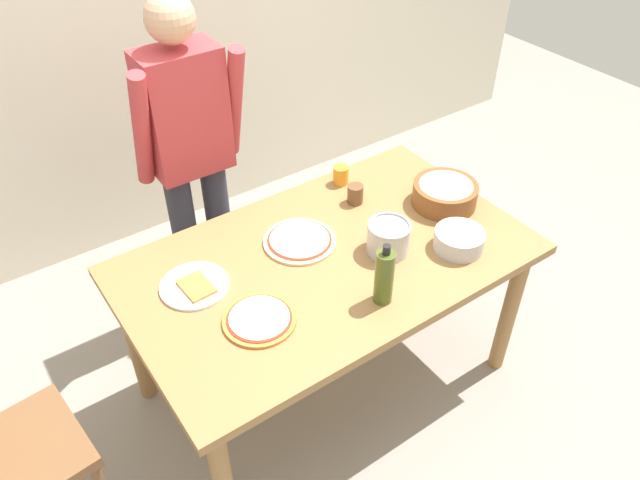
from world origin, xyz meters
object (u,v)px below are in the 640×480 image
(popcorn_bowl, at_px, (445,192))
(cup_small_brown, at_px, (355,194))
(pizza_raw_on_board, at_px, (300,241))
(dining_table, at_px, (327,273))
(plate_with_slice, at_px, (195,286))
(mixing_bowl_steel, at_px, (459,240))
(olive_oil_bottle, at_px, (384,277))
(person_cook, at_px, (191,150))
(steel_pot, at_px, (388,237))
(cup_orange, at_px, (341,175))
(pizza_cooked_on_tray, at_px, (259,319))

(popcorn_bowl, height_order, cup_small_brown, popcorn_bowl)
(pizza_raw_on_board, bearing_deg, dining_table, -73.00)
(plate_with_slice, height_order, cup_small_brown, cup_small_brown)
(mixing_bowl_steel, relative_size, olive_oil_bottle, 0.78)
(popcorn_bowl, height_order, olive_oil_bottle, olive_oil_bottle)
(dining_table, relative_size, mixing_bowl_steel, 8.00)
(pizza_raw_on_board, height_order, popcorn_bowl, popcorn_bowl)
(dining_table, distance_m, olive_oil_bottle, 0.37)
(plate_with_slice, bearing_deg, person_cook, 63.65)
(cup_small_brown, bearing_deg, person_cook, 134.14)
(steel_pot, bearing_deg, popcorn_bowl, 14.05)
(dining_table, relative_size, popcorn_bowl, 5.71)
(plate_with_slice, distance_m, cup_orange, 0.89)
(popcorn_bowl, relative_size, cup_small_brown, 3.29)
(pizza_cooked_on_tray, relative_size, plate_with_slice, 1.01)
(person_cook, bearing_deg, steel_pot, -64.05)
(mixing_bowl_steel, xyz_separation_m, olive_oil_bottle, (-0.43, -0.05, 0.07))
(plate_with_slice, distance_m, olive_oil_bottle, 0.70)
(steel_pot, bearing_deg, pizza_cooked_on_tray, -176.40)
(dining_table, height_order, mixing_bowl_steel, mixing_bowl_steel)
(pizza_raw_on_board, xyz_separation_m, steel_pot, (0.26, -0.24, 0.06))
(pizza_cooked_on_tray, relative_size, mixing_bowl_steel, 1.31)
(person_cook, bearing_deg, mixing_bowl_steel, -56.91)
(dining_table, relative_size, cup_orange, 18.82)
(pizza_raw_on_board, xyz_separation_m, cup_orange, (0.39, 0.25, 0.03))
(mixing_bowl_steel, bearing_deg, popcorn_bowl, 57.12)
(steel_pot, distance_m, cup_small_brown, 0.35)
(dining_table, xyz_separation_m, mixing_bowl_steel, (0.46, -0.26, 0.13))
(pizza_cooked_on_tray, height_order, cup_small_brown, cup_small_brown)
(person_cook, bearing_deg, pizza_raw_on_board, -75.58)
(pizza_raw_on_board, relative_size, mixing_bowl_steel, 1.49)
(pizza_raw_on_board, bearing_deg, steel_pot, -42.89)
(olive_oil_bottle, distance_m, cup_orange, 0.77)
(person_cook, distance_m, cup_orange, 0.68)
(cup_small_brown, bearing_deg, mixing_bowl_steel, -73.09)
(dining_table, relative_size, steel_pot, 9.22)
(mixing_bowl_steel, relative_size, cup_orange, 2.35)
(pizza_cooked_on_tray, bearing_deg, cup_small_brown, 27.73)
(person_cook, relative_size, mixing_bowl_steel, 8.10)
(dining_table, distance_m, pizza_raw_on_board, 0.17)
(mixing_bowl_steel, relative_size, cup_small_brown, 2.35)
(plate_with_slice, distance_m, mixing_bowl_steel, 1.05)
(cup_small_brown, bearing_deg, steel_pot, -105.63)
(person_cook, relative_size, pizza_cooked_on_tray, 6.17)
(pizza_raw_on_board, bearing_deg, cup_small_brown, 14.59)
(dining_table, height_order, pizza_cooked_on_tray, pizza_cooked_on_tray)
(olive_oil_bottle, bearing_deg, pizza_cooked_on_tray, 158.70)
(cup_orange, bearing_deg, plate_with_slice, -164.04)
(dining_table, xyz_separation_m, steel_pot, (0.22, -0.11, 0.16))
(mixing_bowl_steel, distance_m, steel_pot, 0.29)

